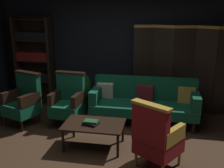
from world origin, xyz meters
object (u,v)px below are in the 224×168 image
Objects in this scene: folding_screen at (183,68)px; potted_plant at (79,89)px; armchair_wing_left at (24,100)px; book_black_cloth at (91,123)px; velvet_couch at (144,100)px; armchair_gilt_accent at (156,137)px; coffee_table at (94,126)px; book_green_cloth at (91,121)px; bookshelf at (34,59)px; armchair_wing_right at (68,101)px.

potted_plant is at bearing -170.20° from folding_screen.
book_black_cloth is (1.56, -0.71, -0.05)m from armchair_wing_left.
folding_screen is 1.04× the size of velvet_couch.
velvet_couch is (-0.78, -0.71, -0.53)m from folding_screen.
armchair_gilt_accent is at bearing -101.64° from folding_screen.
armchair_gilt_accent reaches higher than coffee_table.
book_black_cloth is (-0.04, -0.04, 0.07)m from coffee_table.
book_black_cloth is (-0.79, -1.27, -0.01)m from velvet_couch.
coffee_table is 1.13× the size of potted_plant.
coffee_table is 1.74m from armchair_wing_left.
bookshelf is at bearing 133.49° from book_green_cloth.
bookshelf is 1.41m from potted_plant.
armchair_wing_right is at bearing 129.11° from book_black_cloth.
potted_plant is (1.22, -0.42, -0.56)m from bookshelf.
potted_plant is 1.74m from book_black_cloth.
armchair_wing_right is at bearing -153.23° from folding_screen.
armchair_gilt_accent is at bearing -80.29° from velvet_couch.
folding_screen is 2.59m from book_black_cloth.
book_green_cloth is (-1.07, 0.39, -0.01)m from armchair_gilt_accent.
folding_screen is 1.18m from velvet_couch.
folding_screen is at bearing -0.43° from bookshelf.
velvet_couch is 1.69m from armchair_gilt_accent.
armchair_wing_left is 4.77× the size of book_green_cloth.
armchair_wing_left is (-3.13, -1.28, -0.50)m from folding_screen.
book_black_cloth is (-1.07, 0.39, -0.05)m from armchair_gilt_accent.
folding_screen reaches higher than armchair_gilt_accent.
folding_screen is at bearing 42.61° from velvet_couch.
armchair_wing_right is 1.17× the size of potted_plant.
book_black_cloth is at bearing 159.81° from armchair_gilt_accent.
velvet_couch is 2.04× the size of armchair_wing_right.
armchair_wing_right reaches higher than book_green_cloth.
armchair_wing_left is 0.88m from armchair_wing_right.
armchair_wing_left is 1.17× the size of potted_plant.
folding_screen reaches higher than armchair_wing_left.
bookshelf reaches higher than armchair_wing_right.
velvet_couch reaches higher than book_black_cloth.
folding_screen is 2.20× the size of coffee_table.
coffee_table is 4.13× the size of book_black_cloth.
bookshelf reaches higher than book_black_cloth.
potted_plant is at bearing 45.62° from armchair_wing_left.
armchair_wing_left is at bearing -166.42° from velvet_couch.
armchair_gilt_accent is 1.17× the size of potted_plant.
folding_screen is 2.34m from potted_plant.
potted_plant is at bearing 113.31° from book_black_cloth.
armchair_gilt_accent is 4.77× the size of book_green_cloth.
coffee_table is at bearing -121.33° from velvet_couch.
armchair_wing_left is at bearing -134.38° from potted_plant.
book_black_cloth is at bearing -24.32° from armchair_wing_left.
book_green_cloth is at bearing -66.69° from potted_plant.
armchair_wing_left reaches higher than potted_plant.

